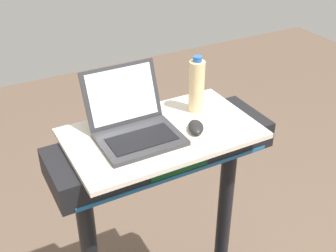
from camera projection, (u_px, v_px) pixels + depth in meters
The scene contains 4 objects.
desk_board at pixel (162, 133), 1.67m from camera, with size 0.74×0.44×0.02m, color beige.
laptop at pixel (134, 124), 1.62m from camera, with size 0.30×0.31×0.23m.
computer_mouse at pixel (196, 127), 1.66m from camera, with size 0.06×0.10×0.03m, color black.
water_bottle at pixel (197, 86), 1.75m from camera, with size 0.06×0.06×0.24m.
Camera 1 is at (-0.65, -0.55, 2.07)m, focal length 46.15 mm.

